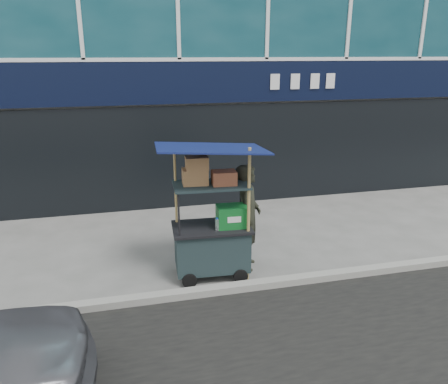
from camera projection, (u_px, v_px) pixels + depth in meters
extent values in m
plane|color=#5E5E5A|center=(221.00, 286.00, 6.94)|extent=(80.00, 80.00, 0.00)
cube|color=gray|center=(224.00, 289.00, 6.74)|extent=(80.00, 0.18, 0.12)
cube|color=black|center=(180.00, 83.00, 9.63)|extent=(15.68, 0.06, 0.90)
cube|color=black|center=(182.00, 158.00, 10.18)|extent=(15.68, 0.04, 2.40)
cube|color=#19282A|center=(212.00, 248.00, 7.16)|extent=(1.22, 0.76, 0.69)
cylinder|color=black|center=(190.00, 281.00, 6.86)|extent=(0.24, 0.06, 0.24)
cylinder|color=black|center=(241.00, 277.00, 7.00)|extent=(0.24, 0.06, 0.24)
cube|color=black|center=(212.00, 227.00, 7.05)|extent=(1.30, 0.84, 0.04)
cylinder|color=black|center=(179.00, 216.00, 6.57)|extent=(0.03, 0.03, 0.74)
cylinder|color=black|center=(249.00, 211.00, 6.75)|extent=(0.03, 0.03, 0.74)
cylinder|color=black|center=(176.00, 203.00, 7.12)|extent=(0.03, 0.03, 0.74)
cylinder|color=black|center=(241.00, 199.00, 7.31)|extent=(0.03, 0.03, 0.74)
cube|color=#19282A|center=(211.00, 185.00, 6.83)|extent=(1.22, 0.76, 0.03)
cylinder|color=#A5894A|center=(248.00, 217.00, 6.78)|extent=(0.05, 0.05, 2.21)
cylinder|color=#A5894A|center=(176.00, 212.00, 7.17)|extent=(0.04, 0.04, 2.11)
cube|color=#0C1547|center=(211.00, 148.00, 6.65)|extent=(1.73, 1.28, 0.19)
cube|color=#0E5824|center=(232.00, 216.00, 7.00)|extent=(0.51, 0.37, 0.34)
cylinder|color=silver|center=(217.00, 225.00, 6.84)|extent=(0.07, 0.07, 0.20)
cylinder|color=blue|center=(217.00, 218.00, 6.80)|extent=(0.03, 0.03, 0.02)
cube|color=olive|center=(195.00, 176.00, 6.79)|extent=(0.41, 0.32, 0.25)
cube|color=olive|center=(224.00, 178.00, 6.78)|extent=(0.39, 0.30, 0.22)
cube|color=olive|center=(197.00, 163.00, 6.71)|extent=(0.36, 0.28, 0.20)
imported|color=black|center=(248.00, 217.00, 7.32)|extent=(0.63, 0.77, 1.82)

